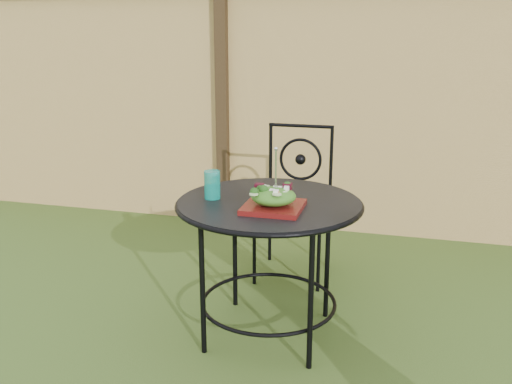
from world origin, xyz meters
TOP-DOWN VIEW (x-y plane):
  - fence at (-0.00, 2.19)m, footprint 8.00×0.12m
  - patio_table at (-0.51, 0.49)m, footprint 0.92×0.92m
  - patio_chair at (-0.54, 1.31)m, footprint 0.46×0.46m
  - salad_plate at (-0.46, 0.37)m, footprint 0.27×0.27m
  - salad at (-0.46, 0.37)m, footprint 0.21×0.21m
  - fork at (-0.45, 0.37)m, footprint 0.01×0.01m
  - drinking_glass at (-0.80, 0.47)m, footprint 0.08×0.08m

SIDE VIEW (x-z plane):
  - patio_chair at x=-0.54m, z-range 0.03..0.98m
  - patio_table at x=-0.51m, z-range 0.22..0.95m
  - salad_plate at x=-0.46m, z-range 0.72..0.75m
  - salad at x=-0.46m, z-range 0.75..0.83m
  - drinking_glass at x=-0.80m, z-range 0.72..0.86m
  - fork at x=-0.45m, z-range 0.83..1.01m
  - fence at x=0.00m, z-range 0.00..1.90m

